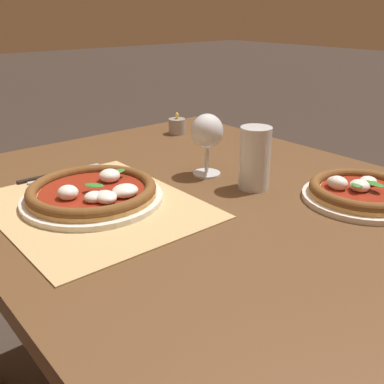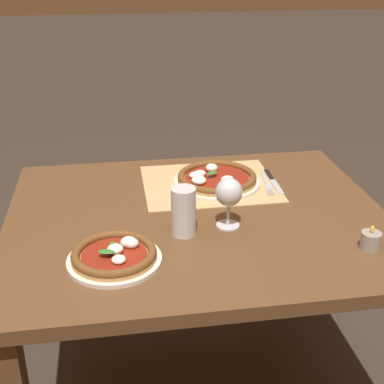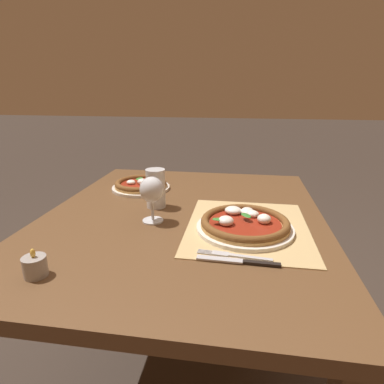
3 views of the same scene
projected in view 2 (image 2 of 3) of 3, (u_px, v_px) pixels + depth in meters
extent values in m
cube|color=brown|center=(198.00, 220.00, 1.68)|extent=(1.19, 0.98, 0.04)
cube|color=brown|center=(303.00, 241.00, 2.30)|extent=(0.07, 0.07, 0.70)
cube|color=brown|center=(49.00, 262.00, 2.15)|extent=(0.07, 0.07, 0.70)
cube|color=tan|center=(209.00, 183.00, 1.89)|extent=(0.46, 0.38, 0.00)
cylinder|color=silver|center=(217.00, 182.00, 1.88)|extent=(0.30, 0.30, 0.01)
cylinder|color=tan|center=(217.00, 179.00, 1.87)|extent=(0.28, 0.28, 0.01)
torus|color=brown|center=(217.00, 177.00, 1.87)|extent=(0.28, 0.28, 0.02)
cylinder|color=maroon|center=(217.00, 178.00, 1.87)|extent=(0.22, 0.22, 0.00)
ellipsoid|color=white|center=(228.00, 180.00, 1.82)|extent=(0.05, 0.05, 0.03)
ellipsoid|color=white|center=(196.00, 175.00, 1.86)|extent=(0.05, 0.04, 0.02)
ellipsoid|color=white|center=(200.00, 173.00, 1.88)|extent=(0.04, 0.04, 0.02)
ellipsoid|color=white|center=(199.00, 180.00, 1.82)|extent=(0.05, 0.06, 0.03)
ellipsoid|color=white|center=(212.00, 168.00, 1.92)|extent=(0.04, 0.04, 0.03)
ellipsoid|color=#337A2D|center=(229.00, 181.00, 1.80)|extent=(0.03, 0.05, 0.00)
ellipsoid|color=#337A2D|center=(212.00, 173.00, 1.86)|extent=(0.05, 0.04, 0.00)
cylinder|color=silver|center=(114.00, 260.00, 1.42)|extent=(0.25, 0.25, 0.01)
cylinder|color=tan|center=(114.00, 257.00, 1.42)|extent=(0.23, 0.23, 0.01)
torus|color=brown|center=(114.00, 253.00, 1.41)|extent=(0.23, 0.23, 0.02)
cylinder|color=maroon|center=(114.00, 254.00, 1.41)|extent=(0.17, 0.17, 0.00)
ellipsoid|color=white|center=(115.00, 249.00, 1.41)|extent=(0.04, 0.04, 0.03)
ellipsoid|color=white|center=(119.00, 259.00, 1.37)|extent=(0.04, 0.04, 0.02)
ellipsoid|color=white|center=(132.00, 243.00, 1.44)|extent=(0.04, 0.04, 0.03)
ellipsoid|color=white|center=(128.00, 242.00, 1.44)|extent=(0.04, 0.04, 0.03)
ellipsoid|color=#337A2D|center=(106.00, 252.00, 1.39)|extent=(0.05, 0.03, 0.00)
ellipsoid|color=#337A2D|center=(115.00, 245.00, 1.42)|extent=(0.04, 0.05, 0.00)
cylinder|color=silver|center=(228.00, 225.00, 1.60)|extent=(0.07, 0.07, 0.00)
cylinder|color=silver|center=(228.00, 215.00, 1.59)|extent=(0.01, 0.01, 0.06)
ellipsoid|color=silver|center=(229.00, 192.00, 1.56)|extent=(0.08, 0.08, 0.08)
ellipsoid|color=#C17019|center=(229.00, 195.00, 1.56)|extent=(0.07, 0.07, 0.05)
cylinder|color=silver|center=(184.00, 211.00, 1.53)|extent=(0.07, 0.07, 0.15)
cylinder|color=black|center=(184.00, 216.00, 1.54)|extent=(0.07, 0.07, 0.12)
cylinder|color=silver|center=(183.00, 195.00, 1.51)|extent=(0.07, 0.07, 0.02)
cube|color=#B7B7BC|center=(265.00, 178.00, 1.92)|extent=(0.02, 0.12, 0.00)
cube|color=#B7B7BC|center=(269.00, 187.00, 1.85)|extent=(0.03, 0.05, 0.00)
cylinder|color=#B7B7BC|center=(268.00, 193.00, 1.81)|extent=(0.01, 0.04, 0.00)
cylinder|color=#B7B7BC|center=(270.00, 193.00, 1.81)|extent=(0.01, 0.04, 0.00)
cylinder|color=#B7B7BC|center=(272.00, 193.00, 1.81)|extent=(0.01, 0.04, 0.00)
cylinder|color=#B7B7BC|center=(274.00, 193.00, 1.81)|extent=(0.01, 0.04, 0.00)
cube|color=black|center=(269.00, 175.00, 1.95)|extent=(0.02, 0.10, 0.01)
cube|color=#B7B7BC|center=(277.00, 187.00, 1.85)|extent=(0.02, 0.12, 0.00)
cylinder|color=gray|center=(371.00, 241.00, 1.48)|extent=(0.06, 0.06, 0.05)
cylinder|color=silver|center=(370.00, 243.00, 1.48)|extent=(0.04, 0.04, 0.03)
ellipsoid|color=#F9C64C|center=(372.00, 230.00, 1.46)|extent=(0.01, 0.01, 0.02)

